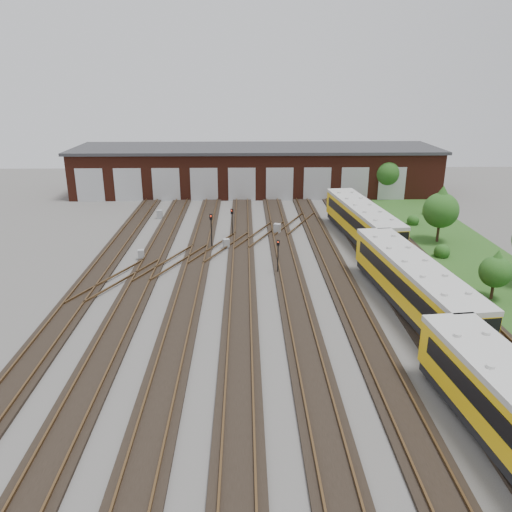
{
  "coord_description": "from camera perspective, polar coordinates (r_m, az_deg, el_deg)",
  "views": [
    {
      "loc": [
        -1.63,
        -31.36,
        15.47
      ],
      "look_at": [
        -0.76,
        6.32,
        2.0
      ],
      "focal_mm": 35.0,
      "sensor_mm": 36.0,
      "label": 1
    }
  ],
  "objects": [
    {
      "name": "bush_2",
      "position": [
        63.45,
        19.2,
        5.12
      ],
      "size": [
        1.43,
        1.43,
        1.43
      ],
      "primitive_type": "sphere",
      "color": "#174513",
      "rests_on": "ground"
    },
    {
      "name": "tree_1",
      "position": [
        52.17,
        20.42,
        5.36
      ],
      "size": [
        3.45,
        3.45,
        5.72
      ],
      "color": "#332117",
      "rests_on": "ground"
    },
    {
      "name": "relay_cabinet_1",
      "position": [
        59.32,
        -10.96,
        4.7
      ],
      "size": [
        0.62,
        0.52,
        1.01
      ],
      "primitive_type": "cube",
      "rotation": [
        0.0,
        0.0,
        -0.02
      ],
      "color": "#95979A",
      "rests_on": "ground"
    },
    {
      "name": "metro_train",
      "position": [
        36.37,
        17.46,
        -2.97
      ],
      "size": [
        4.59,
        48.3,
        3.32
      ],
      "rotation": [
        0.0,
        0.0,
        0.11
      ],
      "color": "black",
      "rests_on": "ground"
    },
    {
      "name": "tree_3",
      "position": [
        40.13,
        25.76,
        -1.25
      ],
      "size": [
        2.34,
        2.34,
        3.87
      ],
      "color": "#332117",
      "rests_on": "ground"
    },
    {
      "name": "relay_cabinet_3",
      "position": [
        52.41,
        2.43,
        3.12
      ],
      "size": [
        0.82,
        0.76,
        1.11
      ],
      "primitive_type": "cube",
      "rotation": [
        0.0,
        0.0,
        -0.37
      ],
      "color": "#95979A",
      "rests_on": "ground"
    },
    {
      "name": "relay_cabinet_0",
      "position": [
        46.08,
        -13.0,
        0.15
      ],
      "size": [
        0.63,
        0.55,
        0.94
      ],
      "primitive_type": "cube",
      "rotation": [
        0.0,
        0.0,
        0.17
      ],
      "color": "#95979A",
      "rests_on": "ground"
    },
    {
      "name": "signal_mast_0",
      "position": [
        51.12,
        -2.75,
        4.25
      ],
      "size": [
        0.29,
        0.28,
        2.95
      ],
      "rotation": [
        0.0,
        0.0,
        -0.38
      ],
      "color": "black",
      "rests_on": "ground"
    },
    {
      "name": "signal_mast_3",
      "position": [
        38.69,
        14.36,
        -1.95
      ],
      "size": [
        0.23,
        0.22,
        2.51
      ],
      "rotation": [
        0.0,
        0.0,
        0.08
      ],
      "color": "black",
      "rests_on": "ground"
    },
    {
      "name": "bush_0",
      "position": [
        48.54,
        20.51,
        0.68
      ],
      "size": [
        1.43,
        1.43,
        1.43
      ],
      "primitive_type": "sphere",
      "color": "#174513",
      "rests_on": "ground"
    },
    {
      "name": "grass_verge",
      "position": [
        48.73,
        23.81,
        -0.55
      ],
      "size": [
        8.0,
        55.0,
        0.05
      ],
      "primitive_type": "cube",
      "color": "#214C19",
      "rests_on": "ground"
    },
    {
      "name": "track_network",
      "position": [
        35.48,
        1.18,
        -6.0
      ],
      "size": [
        30.4,
        70.0,
        0.33
      ],
      "color": "black",
      "rests_on": "ground"
    },
    {
      "name": "ground",
      "position": [
        35.0,
        1.5,
        -6.57
      ],
      "size": [
        120.0,
        120.0,
        0.0
      ],
      "primitive_type": "plane",
      "color": "#4B4945",
      "rests_on": "ground"
    },
    {
      "name": "signal_mast_2",
      "position": [
        41.29,
        2.53,
        0.42
      ],
      "size": [
        0.25,
        0.23,
        2.93
      ],
      "rotation": [
        0.0,
        0.0,
        -0.22
      ],
      "color": "black",
      "rests_on": "ground"
    },
    {
      "name": "relay_cabinet_2",
      "position": [
        47.93,
        -3.43,
        1.41
      ],
      "size": [
        0.7,
        0.65,
        0.96
      ],
      "primitive_type": "cube",
      "rotation": [
        0.0,
        0.0,
        0.35
      ],
      "color": "#95979A",
      "rests_on": "ground"
    },
    {
      "name": "relay_cabinet_4",
      "position": [
        55.44,
        13.07,
        3.55
      ],
      "size": [
        0.84,
        0.78,
        1.12
      ],
      "primitive_type": "cube",
      "rotation": [
        0.0,
        0.0,
        0.42
      ],
      "color": "#95979A",
      "rests_on": "ground"
    },
    {
      "name": "bush_1",
      "position": [
        58.4,
        17.52,
        4.06
      ],
      "size": [
        1.33,
        1.33,
        1.33
      ],
      "primitive_type": "sphere",
      "color": "#174513",
      "rests_on": "ground"
    },
    {
      "name": "signal_mast_1",
      "position": [
        47.35,
        -5.14,
        3.32
      ],
      "size": [
        0.28,
        0.26,
        3.46
      ],
      "rotation": [
        0.0,
        0.0,
        -0.07
      ],
      "color": "black",
      "rests_on": "ground"
    },
    {
      "name": "maintenance_shed",
      "position": [
        72.4,
        -0.01,
        9.91
      ],
      "size": [
        51.0,
        12.5,
        6.35
      ],
      "color": "#4B1D12",
      "rests_on": "ground"
    },
    {
      "name": "tree_0",
      "position": [
        69.99,
        14.69,
        9.56
      ],
      "size": [
        3.71,
        3.71,
        6.14
      ],
      "color": "#332117",
      "rests_on": "ground"
    }
  ]
}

